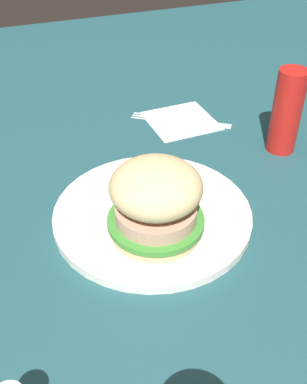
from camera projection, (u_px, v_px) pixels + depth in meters
name	position (u px, v px, depth m)	size (l,w,h in m)	color
ground_plane	(146.00, 207.00, 0.62)	(1.60, 1.60, 0.00)	#1E474C
plate	(153.00, 214.00, 0.60)	(0.25, 0.25, 0.01)	silver
sandwich	(156.00, 201.00, 0.54)	(0.12, 0.12, 0.10)	tan
fries_pile	(153.00, 180.00, 0.64)	(0.11, 0.10, 0.01)	#E5B251
napkin	(181.00, 121.00, 0.80)	(0.11, 0.11, 0.00)	white
fork	(180.00, 119.00, 0.80)	(0.15, 0.11, 0.00)	silver
ketchup_bottle	(287.00, 112.00, 0.70)	(0.04, 0.04, 0.13)	#B21914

